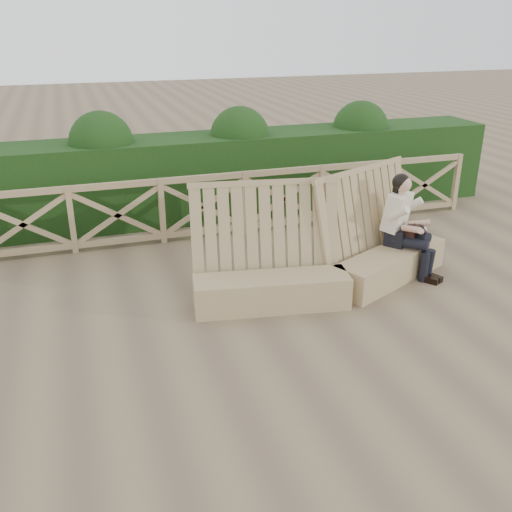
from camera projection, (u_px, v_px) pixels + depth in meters
name	position (u px, v px, depth m)	size (l,w,h in m)	color
ground	(274.00, 337.00, 6.74)	(60.00, 60.00, 0.00)	brown
bench	(331.00, 264.00, 7.77)	(3.94, 1.55, 1.56)	#977D56
woman	(405.00, 223.00, 8.17)	(0.76, 0.95, 1.48)	black
guardrail	(204.00, 207.00, 9.59)	(10.10, 0.09, 1.10)	#846B4D
hedge	(189.00, 178.00, 10.57)	(12.00, 1.20, 1.50)	black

